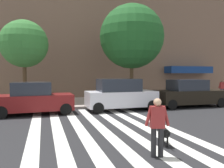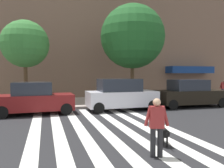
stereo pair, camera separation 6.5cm
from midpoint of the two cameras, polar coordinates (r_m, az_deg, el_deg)
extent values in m
plane|color=#232326|center=(8.15, 0.87, -13.86)|extent=(160.00, 160.00, 0.00)
cube|color=#B7A69E|center=(17.95, -9.31, -4.62)|extent=(80.00, 6.00, 0.15)
cube|color=silver|center=(7.79, -19.90, -14.77)|extent=(0.45, 13.81, 0.01)
cube|color=silver|center=(7.80, -13.06, -14.66)|extent=(0.45, 13.81, 0.01)
cube|color=silver|center=(7.91, -6.34, -14.37)|extent=(0.45, 13.81, 0.01)
cube|color=silver|center=(8.12, 0.10, -13.90)|extent=(0.45, 13.81, 0.01)
cube|color=silver|center=(8.42, 6.12, -13.31)|extent=(0.45, 13.81, 0.01)
cube|color=silver|center=(8.80, 11.64, -12.65)|extent=(0.45, 13.81, 0.01)
cube|color=silver|center=(9.26, 16.64, -11.94)|extent=(0.45, 13.81, 0.01)
cube|color=brown|center=(31.82, 1.35, 18.50)|extent=(38.22, 16.74, 22.09)
cube|color=navy|center=(24.77, 18.81, 3.45)|extent=(4.99, 1.60, 0.70)
cube|color=maroon|center=(13.54, -19.27, -4.44)|extent=(4.31, 1.93, 0.88)
cube|color=#232833|center=(13.47, -20.04, -1.08)|extent=(2.15, 1.65, 0.72)
cylinder|color=black|center=(14.49, -12.67, -5.34)|extent=(0.67, 0.24, 0.66)
cylinder|color=black|center=(12.87, -11.86, -6.32)|extent=(0.67, 0.24, 0.66)
cylinder|color=black|center=(14.51, -25.78, -5.52)|extent=(0.67, 0.24, 0.66)
cylinder|color=black|center=(12.90, -26.65, -6.53)|extent=(0.67, 0.24, 0.66)
cube|color=silver|center=(14.33, 2.23, -3.75)|extent=(4.44, 1.91, 0.96)
cube|color=#232833|center=(14.21, 1.57, -0.25)|extent=(2.60, 1.67, 0.79)
cylinder|color=black|center=(15.83, 7.11, -4.63)|extent=(0.66, 0.22, 0.66)
cylinder|color=black|center=(14.29, 10.01, -5.43)|extent=(0.66, 0.22, 0.66)
cylinder|color=black|center=(14.73, -5.31, -5.16)|extent=(0.66, 0.22, 0.66)
cylinder|color=black|center=(13.07, -3.70, -6.14)|extent=(0.66, 0.22, 0.66)
cube|color=black|center=(16.75, 19.04, -3.06)|extent=(4.81, 2.08, 0.91)
cube|color=#232833|center=(16.58, 18.54, -0.23)|extent=(2.46, 1.78, 0.75)
cylinder|color=black|center=(18.63, 22.27, -3.72)|extent=(0.67, 0.24, 0.66)
cylinder|color=black|center=(17.26, 25.95, -4.28)|extent=(0.67, 0.24, 0.66)
cylinder|color=black|center=(16.57, 11.81, -4.34)|extent=(0.67, 0.24, 0.66)
cylinder|color=black|center=(15.01, 14.99, -5.09)|extent=(0.67, 0.24, 0.66)
cylinder|color=#4C3823|center=(16.62, -21.51, 0.71)|extent=(0.26, 0.26, 3.34)
sphere|color=#337533|center=(16.74, -21.66, 9.53)|extent=(3.26, 3.26, 3.26)
cylinder|color=#4C3823|center=(17.07, 4.90, 1.45)|extent=(0.27, 0.27, 3.66)
sphere|color=#1E5623|center=(17.30, 4.94, 11.97)|extent=(4.84, 4.84, 4.84)
cylinder|color=black|center=(6.47, 10.28, -14.50)|extent=(0.18, 0.18, 0.82)
cylinder|color=black|center=(6.52, 12.05, -14.39)|extent=(0.18, 0.18, 0.82)
cube|color=maroon|center=(6.33, 11.22, -8.28)|extent=(0.43, 0.33, 0.60)
cylinder|color=maroon|center=(6.27, 9.07, -8.09)|extent=(0.24, 0.14, 0.57)
cylinder|color=maroon|center=(6.38, 13.34, -7.94)|extent=(0.24, 0.14, 0.57)
sphere|color=tan|center=(6.26, 11.26, -4.60)|extent=(0.27, 0.27, 0.22)
cylinder|color=black|center=(7.57, 12.76, -11.68)|extent=(0.42, 0.70, 0.26)
sphere|color=black|center=(7.93, 11.99, -10.28)|extent=(0.24, 0.24, 0.20)
cylinder|color=black|center=(7.16, 13.66, -12.10)|extent=(0.10, 0.24, 0.16)
cylinder|color=black|center=(7.84, 11.78, -13.36)|extent=(0.07, 0.07, 0.32)
cylinder|color=black|center=(7.88, 12.80, -13.30)|extent=(0.07, 0.07, 0.32)
cylinder|color=black|center=(7.42, 12.67, -14.30)|extent=(0.07, 0.07, 0.32)
cylinder|color=black|center=(7.46, 13.74, -14.23)|extent=(0.07, 0.07, 0.32)
cylinder|color=#282D4C|center=(22.64, 26.51, -2.14)|extent=(0.20, 0.20, 0.82)
cylinder|color=#282D4C|center=(22.58, 26.03, -2.14)|extent=(0.20, 0.20, 0.82)
cube|color=maroon|center=(22.57, 26.31, -0.34)|extent=(0.44, 0.37, 0.60)
cylinder|color=maroon|center=(22.49, 25.73, -0.26)|extent=(0.24, 0.17, 0.57)
sphere|color=#936B51|center=(22.55, 26.33, 0.70)|extent=(0.29, 0.29, 0.22)
camera|label=1|loc=(0.03, -90.21, -0.01)|focal=35.76mm
camera|label=2|loc=(0.03, 89.79, 0.01)|focal=35.76mm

